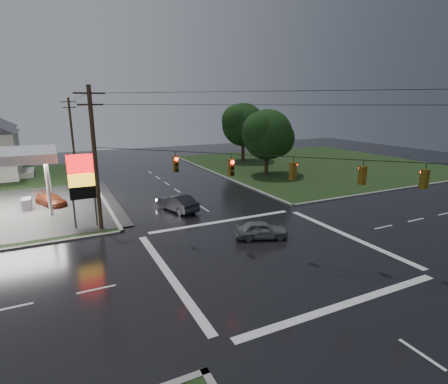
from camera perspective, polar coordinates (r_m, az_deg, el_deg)
name	(u,v)px	position (r m, az deg, el deg)	size (l,w,h in m)	color
ground	(269,252)	(23.98, 7.31, -9.67)	(120.00, 120.00, 0.00)	black
grass_ne	(315,164)	(59.25, 14.57, 4.45)	(36.00, 36.00, 0.08)	black
pylon_sign	(82,179)	(29.28, -22.18, 2.03)	(2.00, 0.35, 6.00)	#59595E
utility_pole_nw	(95,158)	(28.09, -20.31, 5.28)	(2.20, 0.32, 11.00)	#382619
utility_pole_n	(72,133)	(56.39, -23.58, 8.82)	(2.20, 0.32, 10.50)	#382619
traffic_signals	(272,156)	(22.17, 7.91, 5.82)	(26.87, 26.87, 1.47)	black
tree_ne_near	(268,135)	(48.26, 7.22, 9.26)	(7.99, 6.80, 8.98)	black
tree_ne_far	(244,125)	(60.00, 3.29, 10.90)	(8.46, 7.20, 9.80)	black
car_north	(177,203)	(32.58, -7.65, -1.73)	(1.64, 4.69, 1.55)	black
car_crossing	(261,230)	(26.01, 6.13, -6.12)	(1.55, 3.85, 1.31)	slate
car_pump	(51,200)	(37.88, -26.45, -1.14)	(1.66, 4.08, 1.19)	#5E2515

